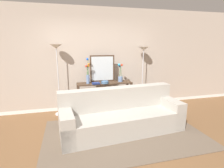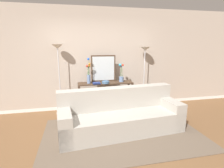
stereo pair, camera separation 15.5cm
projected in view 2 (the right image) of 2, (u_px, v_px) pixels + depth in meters
name	position (u px, v px, depth m)	size (l,w,h in m)	color
ground_plane	(102.00, 142.00, 3.33)	(16.00, 16.00, 0.02)	brown
back_wall	(90.00, 60.00, 4.86)	(12.00, 0.15, 2.73)	white
area_rug	(123.00, 134.00, 3.59)	(3.13, 1.98, 0.01)	brown
couch	(120.00, 116.00, 3.67)	(2.55, 1.06, 0.88)	#ADA89E
console_table	(106.00, 91.00, 4.70)	(1.42, 0.37, 0.80)	#473323
floor_lamp_left	(58.00, 60.00, 4.36)	(0.28, 0.28, 1.77)	silver
floor_lamp_right	(145.00, 60.00, 4.84)	(0.28, 0.28, 1.71)	silver
wall_mirror	(103.00, 68.00, 4.71)	(0.65, 0.02, 0.70)	#473323
vase_tall_flowers	(89.00, 74.00, 4.48)	(0.12, 0.11, 0.64)	#6B84AD
vase_short_flowers	(121.00, 76.00, 4.71)	(0.13, 0.13, 0.48)	#6B84AD
fruit_bowl	(106.00, 82.00, 4.53)	(0.19, 0.19, 0.06)	#4C7093
book_stack	(97.00, 83.00, 4.48)	(0.20, 0.16, 0.04)	navy
book_row_under_console	(92.00, 110.00, 4.73)	(0.41, 0.17, 0.12)	#1E7075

